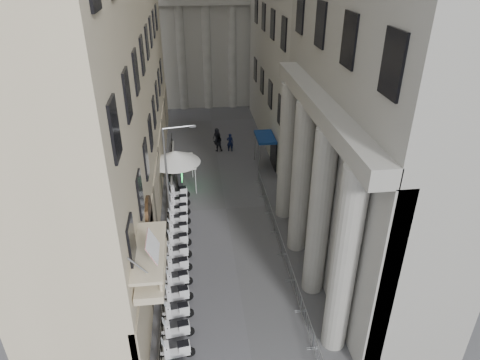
% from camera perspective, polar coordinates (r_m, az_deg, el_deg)
% --- Properties ---
extents(iron_fence, '(0.30, 28.00, 1.40)m').
position_cam_1_polar(iron_fence, '(31.89, -9.43, -5.44)').
color(iron_fence, black).
rests_on(iron_fence, ground).
extents(blue_awning, '(1.60, 3.00, 3.00)m').
position_cam_1_polar(blue_awning, '(39.26, 3.27, 1.83)').
color(blue_awning, navy).
rests_on(blue_awning, ground).
extents(scooter_1, '(1.46, 0.75, 1.50)m').
position_cam_1_polar(scooter_1, '(22.79, -8.25, -22.50)').
color(scooter_1, white).
rests_on(scooter_1, ground).
extents(scooter_2, '(1.46, 0.75, 1.50)m').
position_cam_1_polar(scooter_2, '(23.62, -8.22, -20.10)').
color(scooter_2, white).
rests_on(scooter_2, ground).
extents(scooter_3, '(1.46, 0.75, 1.50)m').
position_cam_1_polar(scooter_3, '(24.48, -8.20, -17.87)').
color(scooter_3, white).
rests_on(scooter_3, ground).
extents(scooter_4, '(1.46, 0.75, 1.50)m').
position_cam_1_polar(scooter_4, '(25.38, -8.18, -15.80)').
color(scooter_4, white).
rests_on(scooter_4, ground).
extents(scooter_5, '(1.46, 0.75, 1.50)m').
position_cam_1_polar(scooter_5, '(26.31, -8.16, -13.87)').
color(scooter_5, white).
rests_on(scooter_5, ground).
extents(scooter_6, '(1.46, 0.75, 1.50)m').
position_cam_1_polar(scooter_6, '(27.26, -8.14, -12.07)').
color(scooter_6, white).
rests_on(scooter_6, ground).
extents(scooter_7, '(1.46, 0.75, 1.50)m').
position_cam_1_polar(scooter_7, '(28.25, -8.13, -10.39)').
color(scooter_7, white).
rests_on(scooter_7, ground).
extents(scooter_8, '(1.46, 0.75, 1.50)m').
position_cam_1_polar(scooter_8, '(29.25, -8.11, -8.83)').
color(scooter_8, white).
rests_on(scooter_8, ground).
extents(scooter_9, '(1.46, 0.75, 1.50)m').
position_cam_1_polar(scooter_9, '(30.27, -8.10, -7.38)').
color(scooter_9, white).
rests_on(scooter_9, ground).
extents(scooter_10, '(1.46, 0.75, 1.50)m').
position_cam_1_polar(scooter_10, '(31.32, -8.09, -6.02)').
color(scooter_10, white).
rests_on(scooter_10, ground).
extents(scooter_11, '(1.46, 0.75, 1.50)m').
position_cam_1_polar(scooter_11, '(32.38, -8.08, -4.75)').
color(scooter_11, white).
rests_on(scooter_11, ground).
extents(scooter_12, '(1.46, 0.75, 1.50)m').
position_cam_1_polar(scooter_12, '(33.45, -8.07, -3.56)').
color(scooter_12, white).
rests_on(scooter_12, ground).
extents(scooter_13, '(1.46, 0.75, 1.50)m').
position_cam_1_polar(scooter_13, '(34.54, -8.06, -2.44)').
color(scooter_13, white).
rests_on(scooter_13, ground).
extents(barrier_1, '(0.60, 2.40, 1.10)m').
position_cam_1_polar(barrier_1, '(24.03, 8.82, -19.06)').
color(barrier_1, '#979A9E').
rests_on(barrier_1, ground).
extents(barrier_2, '(0.60, 2.40, 1.10)m').
position_cam_1_polar(barrier_2, '(25.71, 7.37, -15.01)').
color(barrier_2, '#979A9E').
rests_on(barrier_2, ground).
extents(barrier_3, '(0.60, 2.40, 1.10)m').
position_cam_1_polar(barrier_3, '(27.51, 6.15, -11.48)').
color(barrier_3, '#979A9E').
rests_on(barrier_3, ground).
extents(barrier_4, '(0.60, 2.40, 1.10)m').
position_cam_1_polar(barrier_4, '(29.42, 5.11, -8.38)').
color(barrier_4, '#979A9E').
rests_on(barrier_4, ground).
extents(barrier_5, '(0.60, 2.40, 1.10)m').
position_cam_1_polar(barrier_5, '(31.41, 4.21, -5.67)').
color(barrier_5, '#979A9E').
rests_on(barrier_5, ground).
extents(barrier_6, '(0.60, 2.40, 1.10)m').
position_cam_1_polar(barrier_6, '(33.46, 3.42, -3.28)').
color(barrier_6, '#979A9E').
rests_on(barrier_6, ground).
extents(barrier_7, '(0.60, 2.40, 1.10)m').
position_cam_1_polar(barrier_7, '(35.58, 2.74, -1.17)').
color(barrier_7, '#979A9E').
rests_on(barrier_7, ground).
extents(security_tent, '(4.05, 4.05, 3.29)m').
position_cam_1_polar(security_tent, '(34.88, -8.43, 2.98)').
color(security_tent, white).
rests_on(security_tent, ground).
extents(street_lamp, '(2.31, 0.56, 7.10)m').
position_cam_1_polar(street_lamp, '(30.23, -9.38, 1.75)').
color(street_lamp, gray).
rests_on(street_lamp, ground).
extents(info_kiosk, '(0.35, 0.94, 1.97)m').
position_cam_1_polar(info_kiosk, '(35.59, -7.97, 0.40)').
color(info_kiosk, black).
rests_on(info_kiosk, ground).
extents(pedestrian_a, '(0.75, 0.60, 1.81)m').
position_cam_1_polar(pedestrian_a, '(41.92, -1.33, 5.04)').
color(pedestrian_a, black).
rests_on(pedestrian_a, ground).
extents(pedestrian_b, '(0.93, 0.74, 1.84)m').
position_cam_1_polar(pedestrian_b, '(41.98, -2.96, 5.07)').
color(pedestrian_b, black).
rests_on(pedestrian_b, ground).
extents(pedestrian_c, '(0.97, 0.80, 1.71)m').
position_cam_1_polar(pedestrian_c, '(43.50, -3.09, 5.83)').
color(pedestrian_c, black).
rests_on(pedestrian_c, ground).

